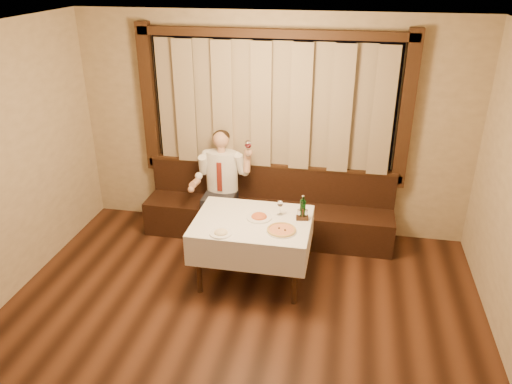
% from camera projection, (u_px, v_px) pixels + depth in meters
% --- Properties ---
extents(room, '(5.01, 6.01, 2.81)m').
position_uv_depth(room, '(236.00, 185.00, 4.46)').
color(room, black).
rests_on(room, ground).
extents(banquette, '(3.20, 0.61, 0.94)m').
position_uv_depth(banquette, '(268.00, 213.00, 6.53)').
color(banquette, black).
rests_on(banquette, ground).
extents(dining_table, '(1.27, 0.97, 0.76)m').
position_uv_depth(dining_table, '(253.00, 228.00, 5.47)').
color(dining_table, black).
rests_on(dining_table, ground).
extents(pizza, '(0.32, 0.32, 0.03)m').
position_uv_depth(pizza, '(282.00, 230.00, 5.20)').
color(pizza, white).
rests_on(pizza, dining_table).
extents(pasta_red, '(0.28, 0.28, 0.10)m').
position_uv_depth(pasta_red, '(259.00, 215.00, 5.45)').
color(pasta_red, white).
rests_on(pasta_red, dining_table).
extents(pasta_cream, '(0.24, 0.24, 0.08)m').
position_uv_depth(pasta_cream, '(221.00, 231.00, 5.14)').
color(pasta_cream, white).
rests_on(pasta_cream, dining_table).
extents(green_bottle, '(0.06, 0.06, 0.28)m').
position_uv_depth(green_bottle, '(303.00, 209.00, 5.39)').
color(green_bottle, '#0D3F13').
rests_on(green_bottle, dining_table).
extents(table_wine_glass, '(0.07, 0.07, 0.18)m').
position_uv_depth(table_wine_glass, '(280.00, 204.00, 5.48)').
color(table_wine_glass, white).
rests_on(table_wine_glass, dining_table).
extents(cruet_caddy, '(0.14, 0.09, 0.14)m').
position_uv_depth(cruet_caddy, '(302.00, 216.00, 5.41)').
color(cruet_caddy, black).
rests_on(cruet_caddy, dining_table).
extents(seated_man, '(0.77, 0.57, 1.40)m').
position_uv_depth(seated_man, '(221.00, 177.00, 6.33)').
color(seated_man, black).
rests_on(seated_man, ground).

